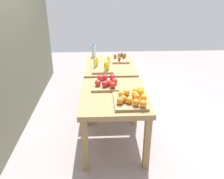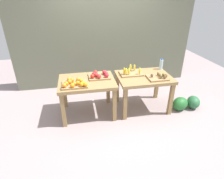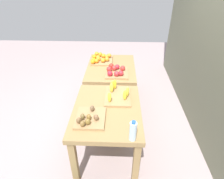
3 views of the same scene
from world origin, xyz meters
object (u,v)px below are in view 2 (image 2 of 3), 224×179
display_table_left (87,85)px  kiwi_bin (158,77)px  apple_bin (99,75)px  watermelon_pile (186,103)px  banana_crate (131,72)px  display_table_right (144,81)px  orange_bin (75,83)px  water_bottle (161,64)px

display_table_left → kiwi_bin: (1.33, -0.18, 0.14)m
apple_bin → watermelon_pile: apple_bin is taller
banana_crate → watermelon_pile: banana_crate is taller
display_table_left → kiwi_bin: bearing=-7.5°
apple_bin → watermelon_pile: 1.91m
display_table_left → watermelon_pile: size_ratio=1.45×
display_table_right → display_table_left: bearing=180.0°
banana_crate → kiwi_bin: size_ratio=1.21×
orange_bin → apple_bin: 0.54m
display_table_left → display_table_right: 1.12m
orange_bin → kiwi_bin: 1.55m
orange_bin → kiwi_bin: size_ratio=1.24×
display_table_left → display_table_right: bearing=0.0°
display_table_left → apple_bin: bearing=20.0°
display_table_right → kiwi_bin: kiwi_bin is taller
water_bottle → watermelon_pile: (0.42, -0.50, -0.70)m
display_table_left → watermelon_pile: 2.08m
display_table_left → display_table_right: (1.12, 0.00, 0.00)m
water_bottle → kiwi_bin: bearing=-119.5°
display_table_left → water_bottle: water_bottle is taller
orange_bin → display_table_right: bearing=7.9°
kiwi_bin → watermelon_pile: kiwi_bin is taller
orange_bin → water_bottle: size_ratio=1.97×
display_table_right → orange_bin: size_ratio=2.31×
display_table_left → banana_crate: 0.90m
display_table_left → watermelon_pile: bearing=-6.3°
display_table_right → apple_bin: bearing=174.1°
kiwi_bin → water_bottle: bearing=60.5°
water_bottle → watermelon_pile: bearing=-49.7°
orange_bin → apple_bin: size_ratio=1.13×
orange_bin → apple_bin: bearing=30.8°
display_table_left → water_bottle: size_ratio=4.54×
apple_bin → watermelon_pile: (1.77, -0.31, -0.64)m
banana_crate → display_table_left: bearing=-172.3°
apple_bin → water_bottle: bearing=7.9°
display_table_right → apple_bin: size_ratio=2.60×
display_table_left → banana_crate: bearing=7.7°
kiwi_bin → display_table_right: bearing=140.7°
apple_bin → watermelon_pile: size_ratio=0.56×
banana_crate → kiwi_bin: banana_crate is taller
orange_bin → display_table_left: bearing=40.7°
display_table_right → apple_bin: 0.89m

